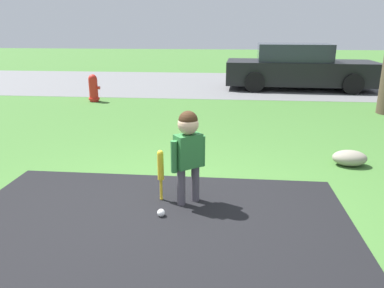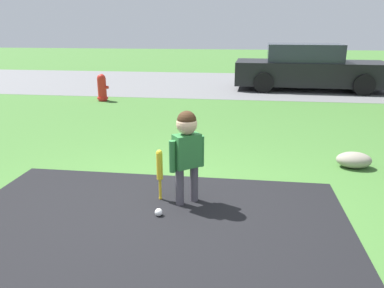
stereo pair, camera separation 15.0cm
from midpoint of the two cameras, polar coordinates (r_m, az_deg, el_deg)
The scene contains 8 objects.
ground_plane at distance 3.93m, azimuth -2.21°, elevation -10.49°, with size 60.00×60.00×0.00m, color #3D6B2D.
street_strip at distance 12.99m, azimuth 5.06°, elevation 9.19°, with size 40.00×6.00×0.01m.
child at distance 3.91m, azimuth 0.30°, elevation -0.10°, with size 0.34×0.30×1.03m.
baseball_bat at distance 4.08m, azimuth -3.90°, elevation -3.65°, with size 0.07×0.07×0.58m.
sports_ball at distance 3.87m, azimuth -3.98°, elevation -10.34°, with size 0.08×0.08×0.08m.
fire_hydrant at distance 10.04m, azimuth -13.13°, elevation 8.36°, with size 0.31×0.28×0.69m.
parked_car at distance 12.17m, azimuth 17.64°, elevation 10.92°, with size 4.51×2.04×1.36m.
edging_rock at distance 5.59m, azimuth 24.15°, elevation -2.24°, with size 0.47×0.32×0.21m.
Camera 2 is at (0.69, -3.41, 1.84)m, focal length 35.00 mm.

